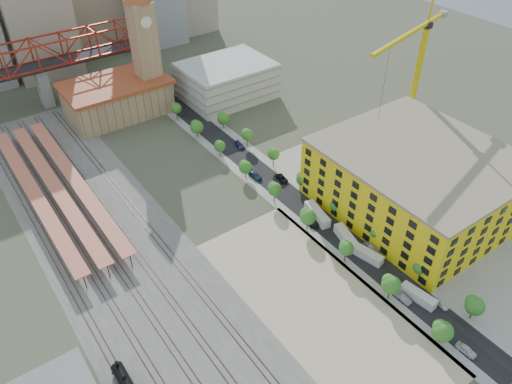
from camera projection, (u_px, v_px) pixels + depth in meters
ground at (255, 225)px, 140.13m from camera, size 400.00×400.00×0.00m
ballast_strip at (110, 241)px, 134.84m from camera, size 36.00×165.00×0.06m
dirt_lot at (319, 303)px, 118.08m from camera, size 28.00×67.00×0.06m
street_asphalt at (269, 179)px, 157.06m from camera, size 12.00×170.00×0.06m
sidewalk_west at (255, 185)px, 154.55m from camera, size 3.00×170.00×0.04m
sidewalk_east at (283, 173)px, 159.59m from camera, size 3.00×170.00×0.04m
construction_pad at (418, 202)px, 147.90m from camera, size 50.00×90.00×0.06m
rail_tracks at (103, 244)px, 133.95m from camera, size 26.56×160.00×0.18m
platform_canopies at (55, 186)px, 147.75m from camera, size 16.00×80.00×4.12m
station_hall at (117, 98)px, 186.32m from camera, size 38.00×24.00×13.10m
clock_tower at (143, 34)px, 177.43m from camera, size 12.00×12.00×52.00m
parking_garage at (227, 80)px, 197.20m from camera, size 34.00×26.00×14.00m
truss_bridge at (36, 59)px, 184.40m from camera, size 94.00×9.60×25.60m
construction_building at (417, 181)px, 140.75m from camera, size 44.60×50.60×18.80m
street_trees at (289, 195)px, 150.67m from camera, size 15.40×124.40×8.00m
skyline at (83, 6)px, 220.78m from camera, size 133.00×46.00×60.00m
distant_hills at (105, 93)px, 376.57m from camera, size 647.00×264.00×227.00m
tower_crane at (416, 62)px, 155.60m from camera, size 44.36×12.61×48.41m
site_trailer_a at (418, 296)px, 118.29m from camera, size 3.58×9.17×2.44m
site_trailer_b at (366, 254)px, 129.20m from camera, size 4.27×9.42×2.50m
site_trailer_c at (346, 238)px, 133.93m from camera, size 4.92×10.11×2.68m
site_trailer_d at (317, 214)px, 141.53m from camera, size 4.48×10.62×2.82m
car_0 at (466, 350)px, 107.13m from camera, size 2.20×4.75×1.58m
car_1 at (403, 298)px, 118.47m from camera, size 1.61×4.32×1.41m
car_2 at (311, 222)px, 139.94m from camera, size 2.78×5.28×1.42m
car_3 at (255, 175)px, 157.36m from camera, size 2.30×5.54×1.60m
car_4 at (441, 304)px, 117.13m from camera, size 2.00×4.08×1.34m
car_5 at (371, 248)px, 131.58m from camera, size 2.10×4.99×1.60m
car_6 at (282, 179)px, 156.19m from camera, size 2.96×5.26×1.39m
car_7 at (240, 145)px, 171.42m from camera, size 2.62×4.94×1.37m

